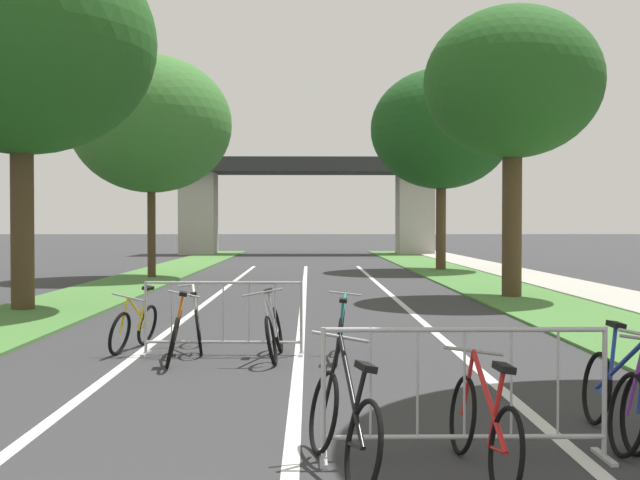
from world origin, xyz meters
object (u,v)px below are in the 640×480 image
(bicycle_red_0, at_px, (483,426))
(bicycle_black_4, at_px, (343,423))
(crowd_barrier_second, at_px, (223,318))
(tree_right_maple_mid, at_px, (441,129))
(bicycle_silver_8, at_px, (274,332))
(crowd_barrier_nearest, at_px, (464,394))
(bicycle_teal_5, at_px, (340,333))
(bicycle_yellow_1, at_px, (135,326))
(tree_right_oak_near, at_px, (513,84))
(bicycle_blue_7, at_px, (616,395))
(tree_left_pine_far, at_px, (21,41))
(tree_left_oak_mid, at_px, (151,124))
(bicycle_orange_3, at_px, (175,334))
(bicycle_white_2, at_px, (198,325))

(bicycle_red_0, bearing_deg, bicycle_black_4, 173.22)
(crowd_barrier_second, height_order, bicycle_black_4, crowd_barrier_second)
(tree_right_maple_mid, bearing_deg, bicycle_silver_8, -105.84)
(crowd_barrier_nearest, relative_size, bicycle_red_0, 1.35)
(bicycle_teal_5, bearing_deg, bicycle_yellow_1, 169.19)
(tree_right_oak_near, relative_size, bicycle_yellow_1, 4.60)
(tree_right_maple_mid, distance_m, bicycle_black_4, 26.53)
(bicycle_black_4, distance_m, bicycle_blue_7, 2.58)
(bicycle_red_0, bearing_deg, tree_left_pine_far, 119.67)
(tree_right_maple_mid, height_order, bicycle_teal_5, tree_right_maple_mid)
(bicycle_teal_5, bearing_deg, bicycle_black_4, -87.77)
(crowd_barrier_second, xyz_separation_m, bicycle_red_0, (2.51, -5.35, -0.15))
(bicycle_red_0, height_order, bicycle_yellow_1, bicycle_yellow_1)
(tree_right_oak_near, xyz_separation_m, crowd_barrier_nearest, (-3.90, -13.41, -4.88))
(bicycle_yellow_1, relative_size, bicycle_silver_8, 0.93)
(bicycle_blue_7, bearing_deg, tree_left_oak_mid, -66.56)
(tree_right_oak_near, relative_size, bicycle_orange_3, 4.44)
(bicycle_black_4, bearing_deg, bicycle_red_0, -16.02)
(bicycle_orange_3, relative_size, bicycle_blue_7, 1.00)
(crowd_barrier_nearest, bearing_deg, crowd_barrier_second, 116.26)
(bicycle_blue_7, bearing_deg, bicycle_silver_8, -50.60)
(tree_left_oak_mid, relative_size, bicycle_teal_5, 4.47)
(tree_left_oak_mid, height_order, tree_right_maple_mid, tree_right_maple_mid)
(bicycle_orange_3, bearing_deg, bicycle_yellow_1, 120.23)
(bicycle_white_2, distance_m, bicycle_blue_7, 6.46)
(crowd_barrier_second, bearing_deg, bicycle_teal_5, -13.92)
(tree_left_pine_far, height_order, bicycle_black_4, tree_left_pine_far)
(crowd_barrier_second, relative_size, bicycle_red_0, 1.36)
(tree_left_oak_mid, relative_size, bicycle_white_2, 4.69)
(bicycle_yellow_1, bearing_deg, bicycle_black_4, 127.89)
(crowd_barrier_nearest, relative_size, crowd_barrier_second, 0.99)
(bicycle_red_0, height_order, bicycle_teal_5, bicycle_teal_5)
(crowd_barrier_second, bearing_deg, crowd_barrier_nearest, -63.74)
(tree_left_pine_far, relative_size, bicycle_blue_7, 4.98)
(tree_left_oak_mid, relative_size, bicycle_orange_3, 4.65)
(bicycle_orange_3, distance_m, bicycle_black_4, 5.16)
(tree_left_pine_far, relative_size, crowd_barrier_nearest, 3.59)
(tree_right_oak_near, xyz_separation_m, bicycle_blue_7, (-2.47, -12.85, -5.01))
(tree_left_pine_far, relative_size, tree_right_maple_mid, 1.01)
(tree_right_oak_near, height_order, bicycle_orange_3, tree_right_oak_near)
(tree_left_pine_far, xyz_separation_m, bicycle_blue_7, (8.81, -10.02, -5.39))
(bicycle_red_0, xyz_separation_m, bicycle_silver_8, (-1.78, 5.00, 0.01))
(tree_right_maple_mid, xyz_separation_m, bicycle_yellow_1, (-7.91, -19.77, -5.35))
(tree_left_oak_mid, relative_size, bicycle_silver_8, 4.49)
(tree_right_oak_near, relative_size, crowd_barrier_second, 3.19)
(bicycle_white_2, relative_size, bicycle_black_4, 0.95)
(tree_left_oak_mid, xyz_separation_m, tree_right_maple_mid, (10.78, 4.42, 0.39))
(tree_left_oak_mid, height_order, tree_right_oak_near, tree_left_oak_mid)
(crowd_barrier_second, relative_size, bicycle_silver_8, 1.35)
(bicycle_yellow_1, xyz_separation_m, bicycle_blue_7, (5.24, -4.80, 0.03))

